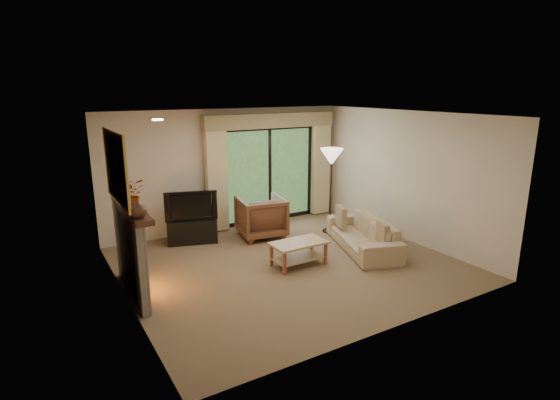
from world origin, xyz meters
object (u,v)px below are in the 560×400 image
media_console (192,231)px  armchair (261,217)px  sofa (363,234)px  coffee_table (299,254)px

media_console → armchair: bearing=1.4°
armchair → sofa: size_ratio=0.46×
sofa → coffee_table: sofa is taller
sofa → media_console: bearing=-108.1°
coffee_table → media_console: bearing=118.9°
armchair → coffee_table: 1.72m
media_console → sofa: (2.68, -2.05, 0.06)m
sofa → coffee_table: bearing=-68.9°
coffee_table → sofa: bearing=1.2°
media_console → armchair: size_ratio=1.04×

